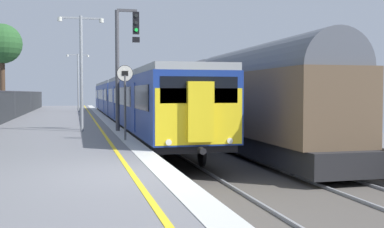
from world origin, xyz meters
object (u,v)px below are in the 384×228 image
freight_train_adjacent_track (212,96)px  platform_lamp_mid (81,63)px  signal_gantry (123,56)px  speed_limit_sign (125,93)px  background_tree_centre (1,46)px  platform_lamp_far (78,77)px  commuter_train_at_platform (128,99)px

freight_train_adjacent_track → platform_lamp_mid: (-7.33, -4.33, 1.52)m
freight_train_adjacent_track → signal_gantry: bearing=-140.8°
signal_gantry → speed_limit_sign: 4.59m
signal_gantry → background_tree_centre: 22.17m
speed_limit_sign → platform_lamp_far: 26.93m
commuter_train_at_platform → signal_gantry: bearing=-97.3°
background_tree_centre → signal_gantry: bearing=-68.7°
freight_train_adjacent_track → platform_lamp_far: platform_lamp_far is taller
platform_lamp_mid → platform_lamp_far: size_ratio=0.98×
commuter_train_at_platform → speed_limit_sign: size_ratio=14.52×
background_tree_centre → platform_lamp_mid: bearing=-73.1°
signal_gantry → platform_lamp_far: 22.67m
platform_lamp_far → background_tree_centre: (-6.19, -2.05, 2.50)m
platform_lamp_far → speed_limit_sign: bearing=-86.9°
commuter_train_at_platform → speed_limit_sign: 16.09m
commuter_train_at_platform → freight_train_adjacent_track: (4.00, -7.23, 0.28)m
signal_gantry → freight_train_adjacent_track: bearing=39.2°
platform_lamp_far → background_tree_centre: size_ratio=0.71×
platform_lamp_mid → speed_limit_sign: bearing=-71.5°
platform_lamp_mid → freight_train_adjacent_track: bearing=30.6°
platform_lamp_mid → background_tree_centre: background_tree_centre is taller
freight_train_adjacent_track → speed_limit_sign: bearing=-123.8°
signal_gantry → platform_lamp_mid: signal_gantry is taller
commuter_train_at_platform → freight_train_adjacent_track: size_ratio=1.41×
commuter_train_at_platform → signal_gantry: (-1.49, -11.71, 2.14)m
speed_limit_sign → background_tree_centre: bearing=107.2°
speed_limit_sign → commuter_train_at_platform: bearing=83.4°
speed_limit_sign → platform_lamp_far: size_ratio=0.52×
signal_gantry → commuter_train_at_platform: bearing=82.7°
freight_train_adjacent_track → speed_limit_sign: freight_train_adjacent_track is taller
background_tree_centre → commuter_train_at_platform: bearing=-42.9°
platform_lamp_mid → background_tree_centre: 21.47m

